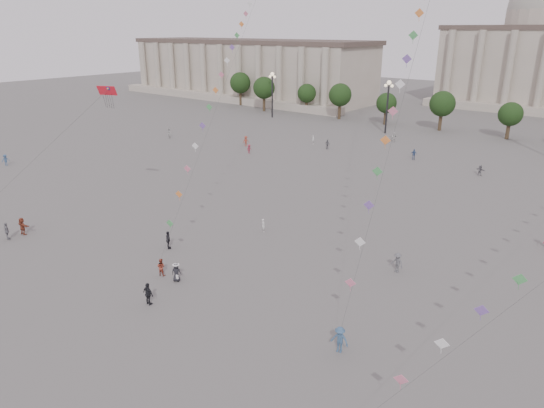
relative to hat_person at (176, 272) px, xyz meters
The scene contains 26 objects.
ground 2.13m from the hat_person, 78.37° to the right, with size 360.00×360.00×0.00m, color #595754.
hall_west 118.69m from the hat_person, 129.04° to the left, with size 84.00×26.22×17.20m.
hall_central 128.02m from the hat_person, 89.82° to the left, with size 48.30×34.30×35.50m.
tree_row 76.23m from the hat_person, 89.71° to the left, with size 137.12×5.12×8.00m.
lamp_post_far_west 81.67m from the hat_person, 123.23° to the left, with size 2.00×0.90×10.65m.
lamp_post_mid_west 69.95m from the hat_person, 102.11° to the left, with size 2.00×0.90×10.65m.
person_crowd_0 51.65m from the hat_person, 91.39° to the left, with size 1.03×0.43×1.75m, color #374E7D.
person_crowd_1 58.84m from the hat_person, 140.86° to the left, with size 0.92×0.72×1.89m, color #AFAFAB.
person_crowd_2 50.54m from the hat_person, 125.20° to the left, with size 1.24×0.71×1.92m, color #9A3A2A.
person_crowd_4 62.71m from the hat_person, 98.97° to the left, with size 1.64×0.52×1.77m, color silver.
person_crowd_5 50.27m from the hat_person, behind, with size 1.16×0.67×1.79m, color #355278.
person_crowd_6 19.35m from the hat_person, 44.00° to the left, with size 1.19×0.69×1.85m, color #57585C.
person_crowd_10 54.64m from the hat_person, 112.13° to the left, with size 0.58×0.38×1.59m, color silver.
person_crowd_12 50.16m from the hat_person, 78.32° to the left, with size 1.41×0.45×1.53m, color slate.
person_crowd_13 12.95m from the hat_person, 95.02° to the left, with size 0.54×0.35×1.48m, color silver.
person_crowd_16 51.63m from the hat_person, 108.51° to the left, with size 1.01×0.42×1.73m, color slate.
person_crowd_17 45.28m from the hat_person, 123.69° to the left, with size 1.02×0.59×1.58m, color maroon.
tourist_1 6.83m from the hat_person, 146.16° to the left, with size 1.07×0.44×1.82m, color black.
tourist_2 20.62m from the hat_person, behind, with size 1.72×0.55×1.86m, color brown.
tourist_3 20.87m from the hat_person, 165.62° to the right, with size 1.07×0.45×1.83m, color slate.
tourist_4 4.04m from the hat_person, 72.78° to the right, with size 1.10×0.46×1.88m, color black.
kite_flyer_0 1.89m from the hat_person, behind, with size 0.77×0.60×1.58m, color maroon.
kite_flyer_1 15.94m from the hat_person, ahead, with size 1.23×0.71×1.90m, color #345477.
hat_person is the anchor object (origin of this frame).
dragon_kite 23.02m from the hat_person, 159.80° to the left, with size 2.23×9.43×21.56m.
kite_train_west 38.03m from the hat_person, 121.93° to the left, with size 29.11×51.55×69.98m.
Camera 1 is at (29.16, -21.57, 20.47)m, focal length 32.00 mm.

